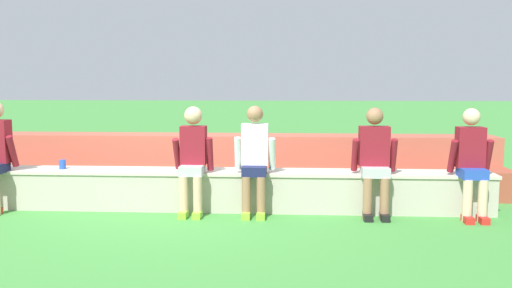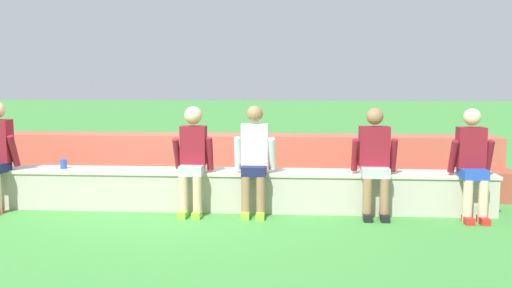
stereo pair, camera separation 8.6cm
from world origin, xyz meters
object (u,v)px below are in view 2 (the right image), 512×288
person_left_of_center (193,156)px  person_far_right (472,161)px  plastic_cup_right_end (63,164)px  person_center (254,157)px  person_right_of_center (375,159)px

person_left_of_center → person_far_right: (3.38, -0.03, -0.02)m
person_left_of_center → person_far_right: 3.39m
person_far_right → plastic_cup_right_end: (-5.15, 0.27, -0.14)m
person_far_right → plastic_cup_right_end: person_far_right is taller
person_left_of_center → plastic_cup_right_end: (-1.77, 0.24, -0.15)m
person_far_right → plastic_cup_right_end: 5.16m
person_center → person_right_of_center: size_ratio=1.01×
person_right_of_center → plastic_cup_right_end: person_right_of_center is taller
person_far_right → person_left_of_center: bearing=179.5°
person_center → plastic_cup_right_end: bearing=174.7°
person_left_of_center → person_far_right: person_left_of_center is taller
person_right_of_center → person_far_right: (1.15, -0.04, -0.01)m
person_right_of_center → plastic_cup_right_end: 4.01m
plastic_cup_right_end → person_left_of_center: bearing=-7.8°
person_right_of_center → plastic_cup_right_end: size_ratio=11.07×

